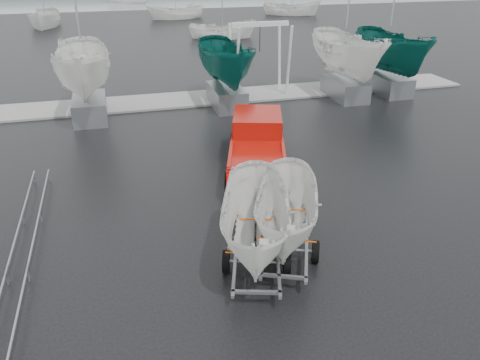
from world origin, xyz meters
TOP-DOWN VIEW (x-y plane):
  - ground_plane at (0.00, 0.00)m, footprint 120.00×120.00m
  - dock at (0.00, 13.00)m, footprint 30.00×3.00m
  - pickup_truck at (-1.01, 3.16)m, footprint 3.68×6.25m
  - trailer_hitched at (-2.94, -3.01)m, footprint 2.26×3.79m
  - trailer_parked at (-1.98, -2.68)m, footprint 2.51×3.77m
  - boat_hoist at (2.19, 13.00)m, footprint 3.30×2.18m
  - keelboat_0 at (-7.32, 11.00)m, footprint 2.67×3.20m
  - keelboat_1 at (-0.22, 11.20)m, footprint 2.44×3.20m
  - keelboat_2 at (6.71, 11.00)m, footprint 2.64×3.20m
  - keelboat_3 at (9.66, 11.30)m, footprint 2.55×3.20m
  - mast_rack_0 at (-9.00, 1.00)m, footprint 0.56×6.50m
  - moored_boat_1 at (-12.45, 46.01)m, footprint 3.24×3.31m
  - moored_boat_2 at (4.84, 33.10)m, footprint 2.94×2.89m
  - moored_boat_3 at (18.02, 48.68)m, footprint 3.80×3.76m
  - moored_boat_5 at (-2.17, 71.76)m, footprint 4.36×4.34m
  - moored_boat_6 at (2.64, 48.71)m, footprint 3.05×2.99m

SIDE VIEW (x-z plane):
  - ground_plane at x=0.00m, z-range 0.00..0.00m
  - moored_boat_5 at x=-2.17m, z-range -6.03..6.03m
  - moored_boat_1 at x=-12.45m, z-range -5.99..6.00m
  - moored_boat_3 at x=18.02m, z-range -5.89..5.89m
  - moored_boat_6 at x=2.64m, z-range -5.80..5.81m
  - moored_boat_2 at x=4.84m, z-range -5.64..5.65m
  - dock at x=0.00m, z-range -0.01..0.11m
  - mast_rack_0 at x=-9.00m, z-range 0.32..0.38m
  - pickup_truck at x=-1.01m, z-range 0.04..2.01m
  - boat_hoist at x=2.19m, z-range 0.61..4.73m
  - trailer_parked at x=-1.98m, z-range 0.21..5.19m
  - trailer_hitched at x=-2.94m, z-range 0.22..5.48m
  - keelboat_1 at x=-0.22m, z-range 0.08..7.65m
  - keelboat_3 at x=9.66m, z-range -1.30..9.42m
  - keelboat_2 at x=6.71m, z-range -1.20..9.61m
  - keelboat_0 at x=-7.32m, z-range -1.17..9.69m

